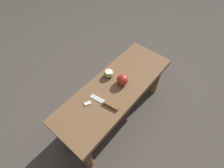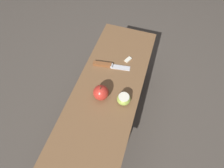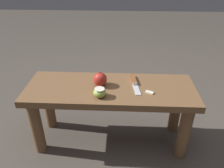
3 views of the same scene
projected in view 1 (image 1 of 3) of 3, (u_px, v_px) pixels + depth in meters
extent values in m
plane|color=#4C443D|center=(114.00, 114.00, 1.59)|extent=(8.00, 8.00, 0.00)
cube|color=brown|center=(115.00, 89.00, 1.27)|extent=(1.00, 0.36, 0.04)
cylinder|color=brown|center=(87.00, 156.00, 1.19)|extent=(0.07, 0.07, 0.37)
cylinder|color=brown|center=(155.00, 79.00, 1.60)|extent=(0.07, 0.07, 0.37)
cylinder|color=brown|center=(64.00, 134.00, 1.28)|extent=(0.07, 0.07, 0.37)
cylinder|color=brown|center=(134.00, 67.00, 1.69)|extent=(0.07, 0.07, 0.37)
cube|color=silver|center=(98.00, 99.00, 1.20)|extent=(0.05, 0.11, 0.00)
cube|color=silver|center=(104.00, 102.00, 1.17)|extent=(0.03, 0.02, 0.02)
cube|color=brown|center=(111.00, 106.00, 1.15)|extent=(0.04, 0.11, 0.02)
sphere|color=red|center=(122.00, 80.00, 1.25)|extent=(0.08, 0.08, 0.08)
cylinder|color=#4C3319|center=(123.00, 76.00, 1.21)|extent=(0.01, 0.01, 0.01)
ellipsoid|color=#9EB747|center=(109.00, 74.00, 1.30)|extent=(0.07, 0.07, 0.05)
cylinder|color=white|center=(109.00, 72.00, 1.28)|extent=(0.06, 0.06, 0.00)
cube|color=white|center=(88.00, 103.00, 1.17)|extent=(0.05, 0.04, 0.01)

